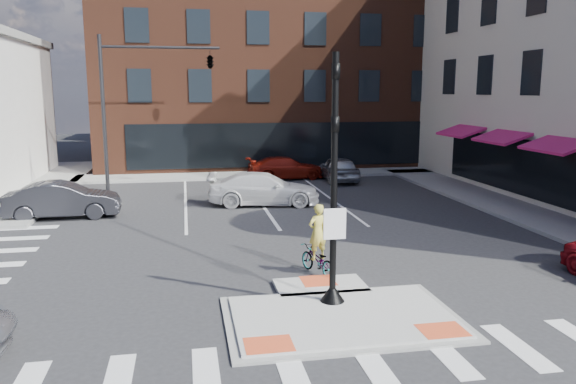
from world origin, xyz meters
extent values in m
plane|color=#28282B|center=(0.00, 0.00, 0.00)|extent=(120.00, 120.00, 0.00)
cube|color=gray|center=(0.00, -0.50, 0.03)|extent=(5.40, 3.60, 0.06)
cube|color=#A8A8A3|center=(0.00, -0.50, 0.06)|extent=(5.00, 3.20, 0.12)
cube|color=#A8A8A3|center=(0.00, 1.60, 0.06)|extent=(2.40, 1.40, 0.12)
cube|color=#E55028|center=(-1.90, -1.70, 0.12)|extent=(1.00, 0.80, 0.01)
cube|color=#E55028|center=(1.90, -1.70, 0.12)|extent=(1.00, 0.80, 0.01)
cube|color=#E55028|center=(0.00, 1.90, 0.12)|extent=(0.90, 0.90, 0.01)
cube|color=gray|center=(-11.00, 20.00, 0.07)|extent=(3.00, 20.00, 0.15)
cube|color=gray|center=(10.80, 10.00, 0.07)|extent=(3.00, 24.00, 0.15)
cube|color=gray|center=(3.00, 22.00, 0.07)|extent=(26.00, 3.00, 0.15)
cube|color=#4F2718|center=(3.00, 32.00, 7.50)|extent=(24.00, 18.00, 15.00)
cube|color=black|center=(3.00, 23.00, 1.80)|extent=(20.00, 0.12, 2.80)
cube|color=black|center=(12.00, 10.00, 1.70)|extent=(0.12, 16.00, 2.60)
cube|color=#CF1B6A|center=(11.30, 10.00, 3.05)|extent=(1.46, 3.00, 0.58)
cube|color=#CF1B6A|center=(11.30, 16.00, 3.05)|extent=(1.46, 3.00, 0.58)
cube|color=slate|center=(-4.00, 52.00, 5.00)|extent=(10.00, 12.00, 10.00)
cube|color=brown|center=(9.00, 54.00, 6.00)|extent=(12.00, 12.00, 12.00)
cone|color=black|center=(0.00, 0.40, 0.34)|extent=(0.60, 0.60, 0.45)
cylinder|color=black|center=(0.00, 0.40, 3.20)|extent=(0.16, 0.16, 5.80)
cube|color=white|center=(0.00, 0.28, 2.10)|extent=(0.55, 0.04, 0.75)
imported|color=black|center=(0.00, 0.40, 5.30)|extent=(0.18, 0.22, 1.10)
imported|color=black|center=(0.00, 0.40, 4.10)|extent=(0.18, 0.22, 1.10)
cylinder|color=black|center=(-7.50, 18.00, 4.00)|extent=(0.20, 0.20, 8.00)
cylinder|color=black|center=(-4.50, 18.00, 7.40)|extent=(6.00, 0.14, 0.14)
imported|color=black|center=(-2.00, 18.00, 6.80)|extent=(0.48, 2.24, 0.90)
imported|color=silver|center=(0.08, 13.00, 0.74)|extent=(5.36, 2.76, 1.49)
imported|color=#29292E|center=(-8.50, 11.82, 0.75)|extent=(4.64, 1.81, 1.51)
imported|color=#A1A4A8|center=(5.34, 19.08, 0.73)|extent=(1.77, 4.30, 1.46)
imported|color=maroon|center=(2.44, 20.35, 0.67)|extent=(4.74, 2.25, 1.33)
imported|color=#3F3F44|center=(0.19, 2.80, 0.42)|extent=(1.10, 1.71, 0.85)
imported|color=gold|center=(0.19, 2.80, 1.26)|extent=(0.69, 0.57, 1.62)
camera|label=1|loc=(-3.46, -12.30, 5.24)|focal=35.00mm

